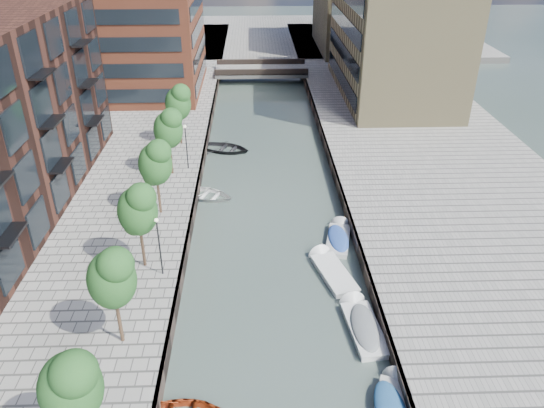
{
  "coord_description": "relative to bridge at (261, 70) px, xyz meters",
  "views": [
    {
      "loc": [
        -1.15,
        -3.89,
        21.44
      ],
      "look_at": [
        0.0,
        28.48,
        3.5
      ],
      "focal_mm": 35.0,
      "sensor_mm": 36.0,
      "label": 1
    }
  ],
  "objects": [
    {
      "name": "water",
      "position": [
        0.0,
        -32.0,
        -1.39
      ],
      "size": [
        300.0,
        300.0,
        0.0
      ],
      "primitive_type": "plane",
      "color": "#38473F",
      "rests_on": "ground"
    },
    {
      "name": "quay_right",
      "position": [
        16.0,
        -32.0,
        -0.89
      ],
      "size": [
        20.0,
        140.0,
        1.0
      ],
      "primitive_type": "cube",
      "color": "gray",
      "rests_on": "ground"
    },
    {
      "name": "quay_wall_left",
      "position": [
        -6.1,
        -32.0,
        -0.89
      ],
      "size": [
        0.25,
        140.0,
        1.0
      ],
      "primitive_type": "cube",
      "color": "#332823",
      "rests_on": "ground"
    },
    {
      "name": "quay_wall_right",
      "position": [
        6.1,
        -32.0,
        -0.89
      ],
      "size": [
        0.25,
        140.0,
        1.0
      ],
      "primitive_type": "cube",
      "color": "#332823",
      "rests_on": "ground"
    },
    {
      "name": "far_closure",
      "position": [
        0.0,
        28.0,
        -0.89
      ],
      "size": [
        80.0,
        40.0,
        1.0
      ],
      "primitive_type": "cube",
      "color": "gray",
      "rests_on": "ground"
    },
    {
      "name": "tan_block_near",
      "position": [
        16.0,
        -10.0,
        6.61
      ],
      "size": [
        12.0,
        25.0,
        14.0
      ],
      "primitive_type": "cube",
      "color": "#908158",
      "rests_on": "quay_right"
    },
    {
      "name": "bridge",
      "position": [
        0.0,
        0.0,
        0.0
      ],
      "size": [
        13.0,
        6.0,
        1.3
      ],
      "color": "gray",
      "rests_on": "ground"
    },
    {
      "name": "tree_1",
      "position": [
        -8.5,
        -61.0,
        3.92
      ],
      "size": [
        2.5,
        2.5,
        5.95
      ],
      "color": "#382619",
      "rests_on": "quay_left"
    },
    {
      "name": "tree_2",
      "position": [
        -8.5,
        -54.0,
        3.92
      ],
      "size": [
        2.5,
        2.5,
        5.95
      ],
      "color": "#382619",
      "rests_on": "quay_left"
    },
    {
      "name": "tree_3",
      "position": [
        -8.5,
        -47.0,
        3.92
      ],
      "size": [
        2.5,
        2.5,
        5.95
      ],
      "color": "#382619",
      "rests_on": "quay_left"
    },
    {
      "name": "tree_4",
      "position": [
        -8.5,
        -40.0,
        3.92
      ],
      "size": [
        2.5,
        2.5,
        5.95
      ],
      "color": "#382619",
      "rests_on": "quay_left"
    },
    {
      "name": "tree_5",
      "position": [
        -8.5,
        -33.0,
        3.92
      ],
      "size": [
        2.5,
        2.5,
        5.95
      ],
      "color": "#382619",
      "rests_on": "quay_left"
    },
    {
      "name": "tree_6",
      "position": [
        -8.5,
        -26.0,
        3.92
      ],
      "size": [
        2.5,
        2.5,
        5.95
      ],
      "color": "#382619",
      "rests_on": "quay_left"
    },
    {
      "name": "lamp_1",
      "position": [
        -7.2,
        -48.0,
        2.12
      ],
      "size": [
        0.24,
        0.24,
        4.12
      ],
      "color": "black",
      "rests_on": "quay_left"
    },
    {
      "name": "lamp_2",
      "position": [
        -7.2,
        -32.0,
        2.12
      ],
      "size": [
        0.24,
        0.24,
        4.12
      ],
      "color": "black",
      "rests_on": "quay_left"
    },
    {
      "name": "sloop_3",
      "position": [
        -5.3,
        -35.83,
        -1.39
      ],
      "size": [
        5.55,
        4.83,
        0.96
      ],
      "primitive_type": "imported",
      "rotation": [
        0.0,
        0.0,
        1.18
      ],
      "color": "silver",
      "rests_on": "ground"
    },
    {
      "name": "sloop_4",
      "position": [
        -4.14,
        -25.83,
        -1.39
      ],
      "size": [
        6.03,
        5.18,
        1.05
      ],
      "primitive_type": "imported",
      "rotation": [
        0.0,
        0.0,
        1.21
      ],
      "color": "black",
      "rests_on": "ground"
    },
    {
      "name": "motorboat_2",
      "position": [
        3.85,
        -46.78,
        -1.29
      ],
      "size": [
        2.92,
        5.19,
        1.64
      ],
      "color": "white",
      "rests_on": "ground"
    },
    {
      "name": "motorboat_3",
      "position": [
        4.97,
        -42.85,
        -1.21
      ],
      "size": [
        2.52,
        4.8,
        1.52
      ],
      "color": "#B9B9B7",
      "rests_on": "ground"
    },
    {
      "name": "motorboat_4",
      "position": [
        4.98,
        -52.36,
        -1.19
      ],
      "size": [
        2.21,
        5.13,
        1.66
      ],
      "color": "silver",
      "rests_on": "ground"
    },
    {
      "name": "car",
      "position": [
        11.62,
        -7.07,
        0.34
      ],
      "size": [
        2.77,
        4.6,
        1.47
      ],
      "primitive_type": "imported",
      "rotation": [
        0.0,
        0.0,
        0.26
      ],
      "color": "#B7BABC",
      "rests_on": "quay_right"
    }
  ]
}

